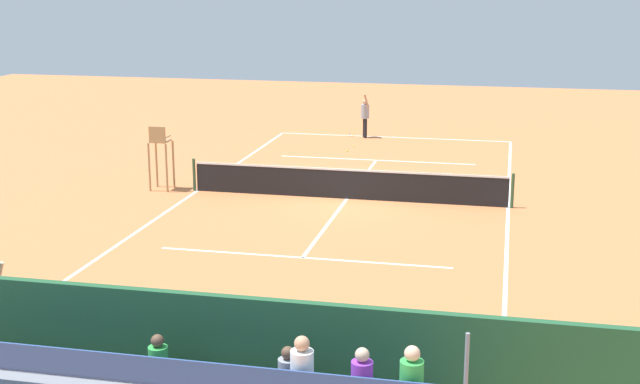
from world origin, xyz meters
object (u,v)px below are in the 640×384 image
object	(u,v)px
courtside_bench	(341,370)
tennis_racket	(350,135)
umpire_chair	(160,151)
tennis_player	(365,114)
tennis_ball_far	(354,146)
tennis_net	(347,183)
tennis_ball_near	(347,151)

from	to	relation	value
courtside_bench	tennis_racket	size ratio (longest dim) A/B	3.09
tennis_racket	courtside_bench	bearing A→B (deg)	100.10
umpire_chair	tennis_racket	xyz separation A→B (m)	(-4.27, -11.12, -1.30)
tennis_player	tennis_racket	bearing A→B (deg)	-23.44
courtside_bench	tennis_ball_far	xyz separation A→B (m)	(3.72, -21.81, -0.53)
tennis_net	tennis_racket	xyz separation A→B (m)	(1.93, -10.99, -0.49)
tennis_net	umpire_chair	size ratio (longest dim) A/B	4.81
tennis_net	tennis_racket	world-z (taller)	tennis_net
umpire_chair	tennis_ball_far	xyz separation A→B (m)	(-4.87, -8.66, -1.28)
tennis_player	tennis_ball_far	bearing A→B (deg)	87.13
umpire_chair	tennis_player	distance (m)	11.91
courtside_bench	tennis_ball_near	size ratio (longest dim) A/B	27.27
umpire_chair	tennis_racket	world-z (taller)	umpire_chair
tennis_net	tennis_racket	size ratio (longest dim) A/B	17.70
tennis_net	tennis_ball_far	bearing A→B (deg)	-81.15
umpire_chair	tennis_ball_near	distance (m)	9.04
courtside_bench	tennis_ball_near	world-z (taller)	courtside_bench
tennis_net	tennis_player	world-z (taller)	tennis_player
courtside_bench	tennis_player	bearing A→B (deg)	-81.43
courtside_bench	tennis_player	distance (m)	24.23
tennis_player	tennis_racket	world-z (taller)	tennis_player
umpire_chair	courtside_bench	size ratio (longest dim) A/B	1.19
tennis_player	tennis_ball_near	distance (m)	3.41
tennis_ball_far	tennis_player	bearing A→B (deg)	-92.87
tennis_ball_near	tennis_ball_far	world-z (taller)	same
tennis_racket	umpire_chair	bearing A→B (deg)	69.00
courtside_bench	tennis_player	xyz separation A→B (m)	(3.61, -23.96, 0.46)
tennis_net	tennis_player	size ratio (longest dim) A/B	5.35
courtside_bench	tennis_ball_far	size ratio (longest dim) A/B	27.27
tennis_net	courtside_bench	distance (m)	13.49
tennis_net	tennis_racket	bearing A→B (deg)	-80.03
tennis_net	tennis_ball_far	xyz separation A→B (m)	(1.33, -8.54, -0.47)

